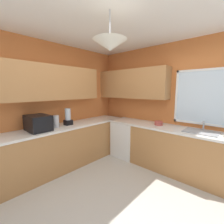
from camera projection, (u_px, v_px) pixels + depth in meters
name	position (u px, v px, depth m)	size (l,w,h in m)	color
ground_plane	(110.00, 202.00, 2.29)	(8.11, 8.11, 0.00)	#B7B2A8
room_shell	(101.00, 79.00, 2.94)	(3.69, 3.81, 2.71)	#D17238
counter_run_left	(58.00, 148.00, 3.20)	(0.65, 3.42, 0.91)	#AD7542
counter_run_back	(167.00, 148.00, 3.20)	(2.78, 0.65, 0.91)	#AD7542
dishwasher	(127.00, 139.00, 3.87)	(0.60, 0.60, 0.86)	white
microwave	(38.00, 123.00, 2.84)	(0.48, 0.36, 0.29)	black
kettle	(56.00, 121.00, 3.08)	(0.12, 0.12, 0.25)	#B7B7BC
sink_assembly	(201.00, 132.00, 2.75)	(0.55, 0.40, 0.19)	#9EA0A5
bowl	(159.00, 123.00, 3.28)	(0.17, 0.17, 0.09)	#B74C42
blender_appliance	(68.00, 117.00, 3.30)	(0.15, 0.15, 0.36)	black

